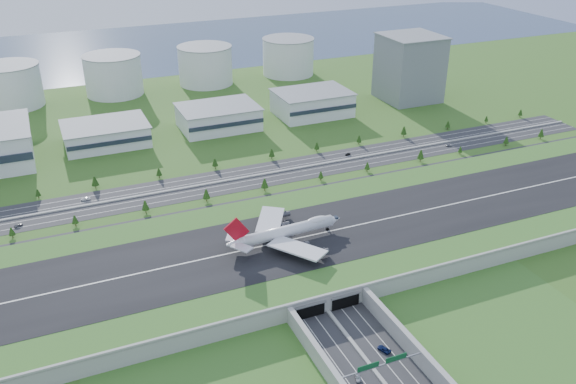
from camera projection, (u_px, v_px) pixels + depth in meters
name	position (u px, v px, depth m)	size (l,w,h in m)	color
ground	(284.00, 255.00, 308.54)	(1200.00, 1200.00, 0.00)	#2D571B
airfield_deck	(284.00, 248.00, 306.63)	(520.00, 100.00, 9.20)	gray
underpass_road	(387.00, 381.00, 225.16)	(38.80, 120.40, 8.00)	#28282B
sign_gantry_near	(382.00, 366.00, 227.19)	(38.70, 0.70, 9.80)	gray
north_expressway	(226.00, 181.00, 386.72)	(560.00, 36.00, 0.12)	#28282B
tree_row	(250.00, 171.00, 389.46)	(500.73, 48.62, 8.39)	#3D2819
hangar_mid_a	(106.00, 134.00, 440.53)	(58.00, 42.00, 15.00)	silver
hangar_mid_b	(218.00, 117.00, 469.96)	(58.00, 42.00, 17.00)	silver
hangar_mid_c	(312.00, 103.00, 497.63)	(58.00, 42.00, 19.00)	silver
office_tower	(409.00, 68.00, 527.11)	(46.00, 46.00, 55.00)	slate
fuel_tank_a	(11.00, 86.00, 513.77)	(50.00, 50.00, 35.00)	silver
fuel_tank_b	(113.00, 75.00, 543.65)	(50.00, 50.00, 35.00)	silver
fuel_tank_c	(205.00, 65.00, 573.53)	(50.00, 50.00, 35.00)	silver
fuel_tank_d	(288.00, 57.00, 603.40)	(50.00, 50.00, 35.00)	silver
bay_water	(123.00, 50.00, 703.69)	(1200.00, 260.00, 0.06)	#354865
boeing_747	(286.00, 231.00, 303.19)	(64.05, 60.43, 19.79)	silver
car_0	(358.00, 377.00, 230.18)	(2.01, 5.00, 1.70)	silver
car_2	(384.00, 349.00, 244.20)	(2.72, 5.90, 1.64)	#0D1945
car_4	(18.00, 225.00, 334.38)	(1.83, 4.56, 1.55)	#5D5D62
car_5	(348.00, 154.00, 424.24)	(1.42, 4.08, 1.35)	black
car_6	(449.00, 145.00, 439.54)	(2.19, 4.74, 1.32)	#A7A8AB
car_7	(86.00, 199.00, 362.81)	(2.24, 5.51, 1.60)	white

